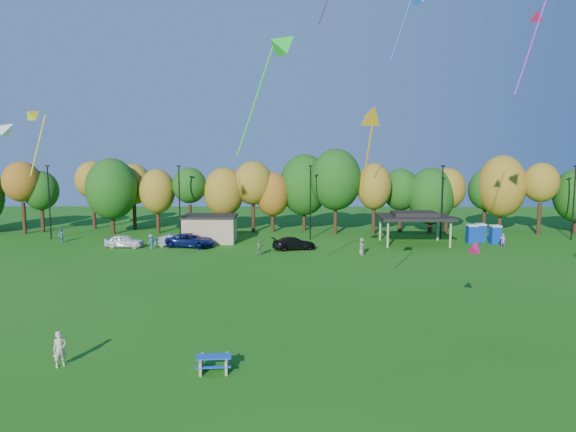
{
  "coord_description": "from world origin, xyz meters",
  "views": [
    {
      "loc": [
        -0.24,
        -22.28,
        10.42
      ],
      "look_at": [
        -0.46,
        6.0,
        7.0
      ],
      "focal_mm": 32.0,
      "sensor_mm": 36.0,
      "label": 1
    }
  ],
  "objects_px": {
    "picnic_table": "(214,362)",
    "car_a": "(124,241)",
    "kite_flyer": "(60,349)",
    "car_c": "(191,240)",
    "car_b": "(174,241)",
    "porta_potties": "(482,234)",
    "car_d": "(294,243)"
  },
  "relations": [
    {
      "from": "car_c",
      "to": "car_a",
      "type": "bearing_deg",
      "value": 105.85
    },
    {
      "from": "kite_flyer",
      "to": "car_a",
      "type": "bearing_deg",
      "value": 64.92
    },
    {
      "from": "picnic_table",
      "to": "car_a",
      "type": "distance_m",
      "value": 36.18
    },
    {
      "from": "porta_potties",
      "to": "picnic_table",
      "type": "height_order",
      "value": "porta_potties"
    },
    {
      "from": "porta_potties",
      "to": "car_c",
      "type": "height_order",
      "value": "porta_potties"
    },
    {
      "from": "porta_potties",
      "to": "car_a",
      "type": "relative_size",
      "value": 0.88
    },
    {
      "from": "kite_flyer",
      "to": "car_b",
      "type": "bearing_deg",
      "value": 55.55
    },
    {
      "from": "porta_potties",
      "to": "car_d",
      "type": "bearing_deg",
      "value": -168.36
    },
    {
      "from": "kite_flyer",
      "to": "car_b",
      "type": "distance_m",
      "value": 33.24
    },
    {
      "from": "car_b",
      "to": "car_c",
      "type": "xyz_separation_m",
      "value": [
        2.03,
        -0.37,
        0.1
      ]
    },
    {
      "from": "porta_potties",
      "to": "kite_flyer",
      "type": "height_order",
      "value": "porta_potties"
    },
    {
      "from": "porta_potties",
      "to": "kite_flyer",
      "type": "relative_size",
      "value": 2.1
    },
    {
      "from": "car_b",
      "to": "car_d",
      "type": "bearing_deg",
      "value": -94.84
    },
    {
      "from": "car_a",
      "to": "car_b",
      "type": "relative_size",
      "value": 1.06
    },
    {
      "from": "car_b",
      "to": "car_c",
      "type": "bearing_deg",
      "value": -97.6
    },
    {
      "from": "picnic_table",
      "to": "car_a",
      "type": "height_order",
      "value": "car_a"
    },
    {
      "from": "kite_flyer",
      "to": "car_d",
      "type": "distance_m",
      "value": 33.46
    },
    {
      "from": "porta_potties",
      "to": "picnic_table",
      "type": "xyz_separation_m",
      "value": [
        -26.31,
        -36.37,
        -0.68
      ]
    },
    {
      "from": "car_a",
      "to": "porta_potties",
      "type": "bearing_deg",
      "value": -83.14
    },
    {
      "from": "porta_potties",
      "to": "picnic_table",
      "type": "bearing_deg",
      "value": -125.88
    },
    {
      "from": "car_c",
      "to": "car_b",
      "type": "bearing_deg",
      "value": 93.2
    },
    {
      "from": "kite_flyer",
      "to": "car_d",
      "type": "bearing_deg",
      "value": 31.74
    },
    {
      "from": "picnic_table",
      "to": "car_b",
      "type": "relative_size",
      "value": 0.44
    },
    {
      "from": "kite_flyer",
      "to": "car_a",
      "type": "height_order",
      "value": "kite_flyer"
    },
    {
      "from": "car_b",
      "to": "car_d",
      "type": "relative_size",
      "value": 0.85
    },
    {
      "from": "porta_potties",
      "to": "car_c",
      "type": "xyz_separation_m",
      "value": [
        -33.94,
        -3.16,
        -0.33
      ]
    },
    {
      "from": "kite_flyer",
      "to": "car_c",
      "type": "height_order",
      "value": "kite_flyer"
    },
    {
      "from": "picnic_table",
      "to": "car_d",
      "type": "relative_size",
      "value": 0.38
    },
    {
      "from": "car_a",
      "to": "car_c",
      "type": "distance_m",
      "value": 7.43
    },
    {
      "from": "porta_potties",
      "to": "car_c",
      "type": "bearing_deg",
      "value": -174.68
    },
    {
      "from": "porta_potties",
      "to": "car_b",
      "type": "distance_m",
      "value": 36.08
    },
    {
      "from": "kite_flyer",
      "to": "porta_potties",
      "type": "bearing_deg",
      "value": 8.73
    }
  ]
}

